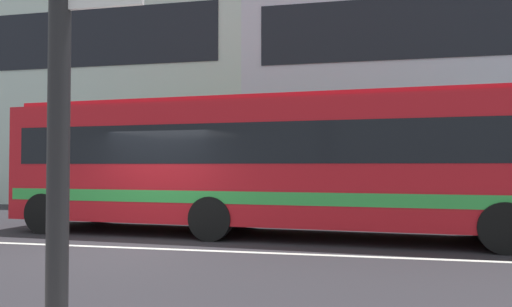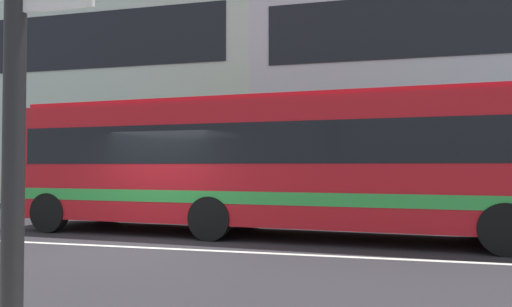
% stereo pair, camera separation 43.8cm
% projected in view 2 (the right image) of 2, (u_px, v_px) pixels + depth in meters
% --- Properties ---
extents(ground_plane, '(160.00, 160.00, 0.00)m').
position_uv_depth(ground_plane, '(132.00, 247.00, 9.77)').
color(ground_plane, '#2B292E').
extents(lane_centre_line, '(60.00, 0.16, 0.01)m').
position_uv_depth(lane_centre_line, '(132.00, 247.00, 9.77)').
color(lane_centre_line, silver).
rests_on(lane_centre_line, ground_plane).
extents(hedge_row_far, '(15.92, 1.10, 1.20)m').
position_uv_depth(hedge_row_far, '(305.00, 200.00, 14.84)').
color(hedge_row_far, '#386934').
rests_on(hedge_row_far, ground_plane).
extents(apartment_block_left, '(23.73, 11.41, 12.32)m').
position_uv_depth(apartment_block_left, '(75.00, 88.00, 27.11)').
color(apartment_block_left, silver).
rests_on(apartment_block_left, ground_plane).
extents(apartment_block_right, '(20.44, 11.41, 11.72)m').
position_uv_depth(apartment_block_right, '(494.00, 76.00, 21.77)').
color(apartment_block_right, silver).
rests_on(apartment_block_right, ground_plane).
extents(transit_bus, '(12.54, 3.32, 3.30)m').
position_uv_depth(transit_bus, '(258.00, 160.00, 11.53)').
color(transit_bus, red).
rests_on(transit_bus, ground_plane).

